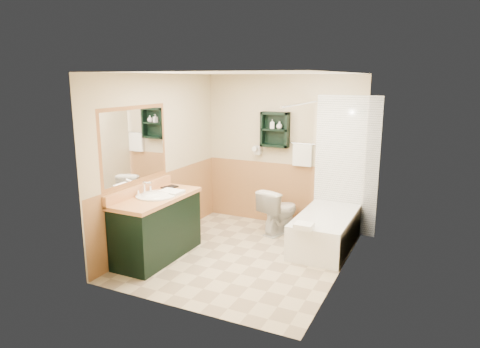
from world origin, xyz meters
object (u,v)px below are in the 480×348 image
at_px(hair_dryer, 258,150).
at_px(soap_bottle_a, 272,126).
at_px(vanity, 157,227).
at_px(toilet, 279,211).
at_px(soap_bottle_b, 279,126).
at_px(wall_shelf, 275,130).
at_px(bathtub, 326,230).
at_px(vanity_book, 166,180).

xyz_separation_m(hair_dryer, soap_bottle_a, (0.26, -0.03, 0.40)).
xyz_separation_m(vanity, toilet, (1.13, 1.57, -0.08)).
bearing_deg(hair_dryer, soap_bottle_b, -4.56).
relative_size(toilet, soap_bottle_b, 5.95).
distance_m(wall_shelf, soap_bottle_b, 0.10).
bearing_deg(soap_bottle_b, bathtub, -31.41).
bearing_deg(vanity, soap_bottle_b, 63.16).
bearing_deg(bathtub, toilet, 163.95).
xyz_separation_m(bathtub, soap_bottle_b, (-0.95, 0.58, 1.37)).
relative_size(vanity, bathtub, 0.89).
height_order(vanity, soap_bottle_a, soap_bottle_a).
relative_size(bathtub, vanity_book, 7.15).
bearing_deg(wall_shelf, soap_bottle_a, -173.47).
xyz_separation_m(wall_shelf, soap_bottle_a, (-0.04, -0.01, 0.05)).
distance_m(bathtub, soap_bottle_a, 1.82).
bearing_deg(hair_dryer, vanity, -106.97).
xyz_separation_m(hair_dryer, toilet, (0.53, -0.38, -0.85)).
relative_size(wall_shelf, toilet, 0.78).
height_order(vanity, vanity_book, vanity_book).
height_order(toilet, soap_bottle_a, soap_bottle_a).
distance_m(vanity, toilet, 1.93).
xyz_separation_m(soap_bottle_a, soap_bottle_b, (0.12, 0.00, 0.01)).
bearing_deg(vanity, vanity_book, 109.90).
bearing_deg(bathtub, vanity_book, -157.01).
xyz_separation_m(bathtub, soap_bottle_a, (-1.07, 0.58, 1.36)).
relative_size(wall_shelf, vanity, 0.41).
height_order(bathtub, toilet, toilet).
distance_m(toilet, soap_bottle_a, 1.33).
relative_size(wall_shelf, bathtub, 0.37).
bearing_deg(toilet, soap_bottle_b, -49.54).
relative_size(hair_dryer, toilet, 0.34).
bearing_deg(soap_bottle_b, vanity, -116.84).
height_order(bathtub, soap_bottle_b, soap_bottle_b).
distance_m(wall_shelf, toilet, 1.28).
height_order(bathtub, vanity_book, vanity_book).
xyz_separation_m(vanity_book, soap_bottle_a, (1.02, 1.46, 0.65)).
bearing_deg(soap_bottle_a, bathtub, -28.46).
xyz_separation_m(bathtub, vanity_book, (-2.08, -0.88, 0.71)).
height_order(vanity, bathtub, vanity).
height_order(vanity_book, soap_bottle_b, soap_bottle_b).
distance_m(bathtub, soap_bottle_b, 1.77).
relative_size(hair_dryer, soap_bottle_a, 1.64).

